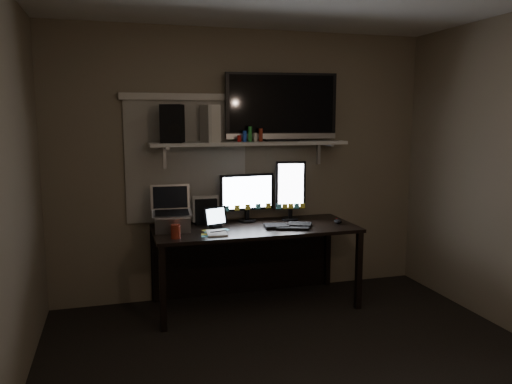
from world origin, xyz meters
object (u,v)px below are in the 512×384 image
object	(u,v)px
monitor_portrait	(291,190)
keyboard	(288,225)
mouse	(338,221)
laptop	(172,209)
monitor_landscape	(247,197)
desk	(252,243)
speaker	(172,124)
game_console	(210,124)
tv	(281,107)
tablet	(216,217)
cup	(176,232)

from	to	relation	value
monitor_portrait	keyboard	distance (m)	0.41
mouse	laptop	world-z (taller)	laptop
monitor_landscape	desk	bearing A→B (deg)	-90.50
mouse	speaker	size ratio (longest dim) A/B	0.33
monitor_landscape	mouse	world-z (taller)	monitor_landscape
laptop	speaker	world-z (taller)	speaker
monitor_portrait	keyboard	size ratio (longest dim) A/B	1.30
laptop	game_console	bearing A→B (deg)	26.59
monitor_portrait	laptop	world-z (taller)	monitor_portrait
tv	game_console	distance (m)	0.69
tv	game_console	world-z (taller)	tv
monitor_landscape	speaker	bearing A→B (deg)	-179.55
desk	tablet	xyz separation A→B (m)	(-0.35, -0.05, 0.27)
cup	tv	world-z (taller)	tv
monitor_landscape	tablet	distance (m)	0.40
cup	speaker	bearing A→B (deg)	83.95
monitor_landscape	tv	world-z (taller)	tv
mouse	speaker	bearing A→B (deg)	-179.20
laptop	tv	world-z (taller)	tv
desk	cup	size ratio (longest dim) A/B	15.89
tv	game_console	size ratio (longest dim) A/B	3.18
monitor_landscape	speaker	size ratio (longest dim) A/B	1.59
monitor_portrait	mouse	xyz separation A→B (m)	(0.37, -0.27, -0.27)
desk	cup	bearing A→B (deg)	-154.04
monitor_landscape	game_console	world-z (taller)	game_console
keyboard	speaker	xyz separation A→B (m)	(-0.97, 0.26, 0.90)
tablet	game_console	size ratio (longest dim) A/B	0.66
laptop	tv	size ratio (longest dim) A/B	0.37
cup	speaker	distance (m)	0.95
monitor_landscape	game_console	xyz separation A→B (m)	(-0.35, -0.05, 0.68)
monitor_landscape	monitor_portrait	size ratio (longest dim) A/B	0.92
cup	tv	size ratio (longest dim) A/B	0.11
mouse	speaker	world-z (taller)	speaker
game_console	desk	bearing A→B (deg)	-23.99
desk	laptop	size ratio (longest dim) A/B	4.73
speaker	monitor_landscape	bearing A→B (deg)	23.42
game_console	monitor_portrait	bearing A→B (deg)	-12.66
keyboard	tv	world-z (taller)	tv
desk	mouse	size ratio (longest dim) A/B	16.84
desk	monitor_portrait	distance (m)	0.62
mouse	desk	bearing A→B (deg)	175.93
monitor_landscape	tablet	size ratio (longest dim) A/B	2.44
mouse	game_console	world-z (taller)	game_console
tablet	speaker	xyz separation A→B (m)	(-0.35, 0.10, 0.82)
mouse	cup	size ratio (longest dim) A/B	0.94
tablet	laptop	distance (m)	0.40
game_console	tablet	bearing A→B (deg)	-96.18
monitor_portrait	laptop	xyz separation A→B (m)	(-1.13, -0.15, -0.09)
monitor_portrait	game_console	xyz separation A→B (m)	(-0.76, 0.00, 0.63)
keyboard	mouse	xyz separation A→B (m)	(0.49, 0.01, 0.01)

